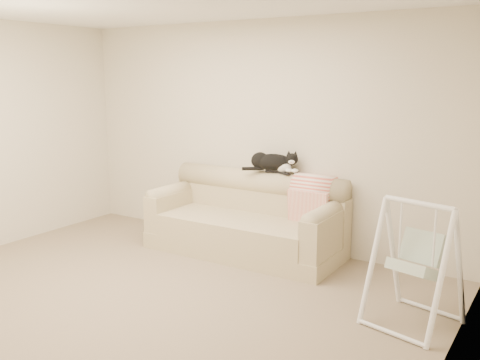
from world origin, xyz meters
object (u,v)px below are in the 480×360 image
at_px(sofa, 247,221).
at_px(remote_a, 273,171).
at_px(baby_swing, 416,263).
at_px(remote_b, 284,173).
at_px(tuxedo_cat, 273,162).

xyz_separation_m(sofa, remote_a, (0.20, 0.24, 0.56)).
bearing_deg(sofa, baby_swing, -21.82).
relative_size(remote_b, baby_swing, 0.17).
height_order(remote_a, tuxedo_cat, tuxedo_cat).
xyz_separation_m(sofa, baby_swing, (2.08, -0.83, 0.16)).
height_order(remote_a, remote_b, remote_a).
height_order(remote_b, baby_swing, baby_swing).
bearing_deg(baby_swing, sofa, 158.18).
height_order(remote_b, tuxedo_cat, tuxedo_cat).
distance_m(sofa, tuxedo_cat, 0.73).
bearing_deg(remote_a, remote_b, -7.50).
bearing_deg(tuxedo_cat, remote_b, -7.12).
bearing_deg(baby_swing, remote_a, 150.46).
xyz_separation_m(remote_b, baby_swing, (1.73, -1.05, -0.40)).
bearing_deg(remote_a, baby_swing, -29.54).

